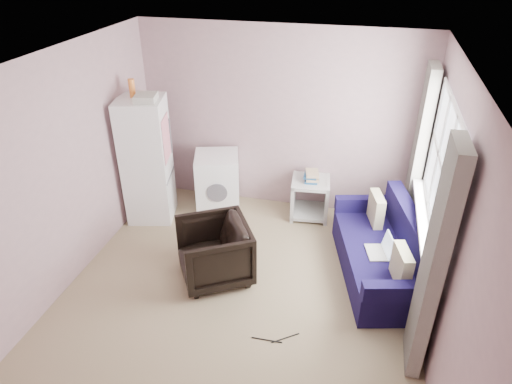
{
  "coord_description": "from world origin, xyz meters",
  "views": [
    {
      "loc": [
        1.09,
        -3.56,
        3.46
      ],
      "look_at": [
        0.05,
        0.6,
        1.0
      ],
      "focal_mm": 32.0,
      "sensor_mm": 36.0,
      "label": 1
    }
  ],
  "objects_px": {
    "armchair": "(214,249)",
    "sofa": "(385,254)",
    "washing_machine": "(218,181)",
    "fridge": "(147,160)",
    "side_table": "(310,195)"
  },
  "relations": [
    {
      "from": "fridge",
      "to": "side_table",
      "type": "height_order",
      "value": "fridge"
    },
    {
      "from": "armchair",
      "to": "fridge",
      "type": "bearing_deg",
      "value": -160.31
    },
    {
      "from": "armchair",
      "to": "side_table",
      "type": "xyz_separation_m",
      "value": [
        0.86,
        1.55,
        -0.06
      ]
    },
    {
      "from": "fridge",
      "to": "washing_machine",
      "type": "distance_m",
      "value": 1.01
    },
    {
      "from": "washing_machine",
      "to": "sofa",
      "type": "bearing_deg",
      "value": -38.97
    },
    {
      "from": "washing_machine",
      "to": "side_table",
      "type": "bearing_deg",
      "value": -11.42
    },
    {
      "from": "side_table",
      "to": "sofa",
      "type": "xyz_separation_m",
      "value": [
        1.0,
        -1.05,
        -0.04
      ]
    },
    {
      "from": "armchair",
      "to": "sofa",
      "type": "distance_m",
      "value": 1.93
    },
    {
      "from": "fridge",
      "to": "washing_machine",
      "type": "relative_size",
      "value": 2.3
    },
    {
      "from": "washing_machine",
      "to": "sofa",
      "type": "height_order",
      "value": "washing_machine"
    },
    {
      "from": "side_table",
      "to": "armchair",
      "type": "bearing_deg",
      "value": -118.85
    },
    {
      "from": "armchair",
      "to": "sofa",
      "type": "xyz_separation_m",
      "value": [
        1.86,
        0.5,
        -0.1
      ]
    },
    {
      "from": "sofa",
      "to": "fridge",
      "type": "bearing_deg",
      "value": 155.87
    },
    {
      "from": "armchair",
      "to": "sofa",
      "type": "relative_size",
      "value": 0.41
    },
    {
      "from": "armchair",
      "to": "side_table",
      "type": "height_order",
      "value": "armchair"
    }
  ]
}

